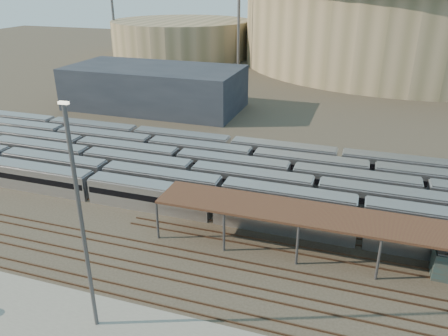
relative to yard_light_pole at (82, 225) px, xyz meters
name	(u,v)px	position (x,y,z in m)	size (l,w,h in m)	color
ground	(216,255)	(6.85, 13.97, -10.86)	(420.00, 420.00, 0.00)	#383026
subway_trains	(254,178)	(6.57, 32.47, -9.06)	(128.58, 23.90, 3.60)	#B8B8BD
inspection_shed	(425,233)	(28.85, 17.97, -5.87)	(60.30, 6.00, 5.30)	#525257
empty_tracks	(200,281)	(6.85, 8.97, -10.77)	(170.00, 9.62, 0.18)	#4C3323
stadium	(407,17)	(31.85, 153.97, 5.61)	(124.00, 124.00, 32.50)	gray
secondary_arena	(182,38)	(-53.15, 143.97, -3.86)	(56.00, 56.00, 14.00)	gray
service_building	(155,87)	(-28.15, 68.97, -5.86)	(42.00, 20.00, 10.00)	#1E232D
floodlight_0	(239,7)	(-23.15, 123.97, 9.79)	(4.00, 1.00, 38.40)	#525257
floodlight_1	(112,3)	(-78.15, 133.97, 9.79)	(4.00, 1.00, 38.40)	#525257
floodlight_3	(318,1)	(-3.15, 173.97, 9.79)	(4.00, 1.00, 38.40)	#525257
yard_light_pole	(82,225)	(0.00, 0.00, 0.00)	(0.82, 0.36, 21.15)	#525257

